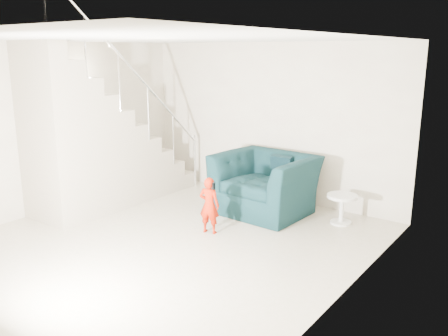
{
  "coord_description": "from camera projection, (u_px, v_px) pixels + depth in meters",
  "views": [
    {
      "loc": [
        4.21,
        -4.34,
        2.55
      ],
      "look_at": [
        0.15,
        1.2,
        0.85
      ],
      "focal_mm": 38.0,
      "sensor_mm": 36.0,
      "label": 1
    }
  ],
  "objects": [
    {
      "name": "floor",
      "position": [
        163.0,
        244.0,
        6.43
      ],
      "size": [
        5.5,
        5.5,
        0.0
      ],
      "primitive_type": "plane",
      "color": "tan",
      "rests_on": "ground"
    },
    {
      "name": "cushion",
      "position": [
        282.0,
        166.0,
        7.77
      ],
      "size": [
        0.37,
        0.18,
        0.37
      ],
      "primitive_type": "cube",
      "rotation": [
        0.21,
        0.0,
        0.0
      ],
      "color": "black",
      "rests_on": "armchair"
    },
    {
      "name": "back_wall",
      "position": [
        270.0,
        122.0,
        8.26
      ],
      "size": [
        5.0,
        0.0,
        5.0
      ],
      "primitive_type": "plane",
      "rotation": [
        1.57,
        0.0,
        0.0
      ],
      "color": "#BAA997",
      "rests_on": "floor"
    },
    {
      "name": "phone",
      "position": [
        214.0,
        186.0,
        6.6
      ],
      "size": [
        0.02,
        0.05,
        0.1
      ],
      "primitive_type": "cube",
      "rotation": [
        0.0,
        0.0,
        0.08
      ],
      "color": "black",
      "rests_on": "toddler"
    },
    {
      "name": "left_wall",
      "position": [
        45.0,
        129.0,
        7.54
      ],
      "size": [
        0.0,
        5.5,
        5.5
      ],
      "primitive_type": "plane",
      "rotation": [
        1.57,
        0.0,
        1.57
      ],
      "color": "#BAA997",
      "rests_on": "floor"
    },
    {
      "name": "throw",
      "position": [
        236.0,
        171.0,
        7.95
      ],
      "size": [
        0.06,
        0.56,
        0.62
      ],
      "primitive_type": "cube",
      "color": "black",
      "rests_on": "armchair"
    },
    {
      "name": "side_table",
      "position": [
        342.0,
        204.0,
        7.13
      ],
      "size": [
        0.45,
        0.45,
        0.45
      ],
      "color": "silver",
      "rests_on": "floor"
    },
    {
      "name": "ceiling",
      "position": [
        156.0,
        38.0,
        5.78
      ],
      "size": [
        5.5,
        5.5,
        0.0
      ],
      "primitive_type": "plane",
      "rotation": [
        3.14,
        0.0,
        0.0
      ],
      "color": "silver",
      "rests_on": "back_wall"
    },
    {
      "name": "right_wall",
      "position": [
        344.0,
        176.0,
        4.67
      ],
      "size": [
        0.0,
        5.5,
        5.5
      ],
      "primitive_type": "plane",
      "rotation": [
        1.57,
        0.0,
        -1.57
      ],
      "color": "#BAA997",
      "rests_on": "floor"
    },
    {
      "name": "armchair",
      "position": [
        265.0,
        184.0,
        7.62
      ],
      "size": [
        1.51,
        1.34,
        0.94
      ],
      "primitive_type": "imported",
      "rotation": [
        0.0,
        0.0,
        -0.05
      ],
      "color": "black",
      "rests_on": "floor"
    },
    {
      "name": "toddler",
      "position": [
        209.0,
        205.0,
        6.75
      ],
      "size": [
        0.34,
        0.27,
        0.83
      ],
      "primitive_type": "imported",
      "rotation": [
        0.0,
        0.0,
        3.39
      ],
      "color": "#910404",
      "rests_on": "floor"
    },
    {
      "name": "staircase",
      "position": [
        95.0,
        151.0,
        7.78
      ],
      "size": [
        1.02,
        3.03,
        3.62
      ],
      "color": "#ADA089",
      "rests_on": "floor"
    }
  ]
}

